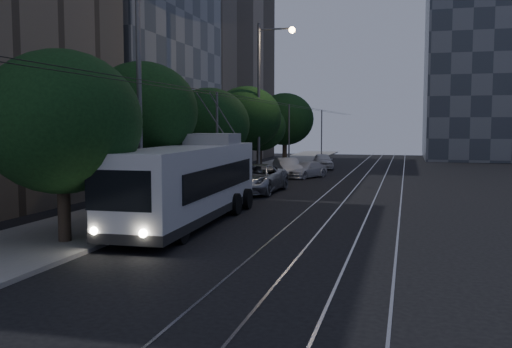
{
  "coord_description": "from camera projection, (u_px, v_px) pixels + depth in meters",
  "views": [
    {
      "loc": [
        5.0,
        -20.24,
        4.21
      ],
      "look_at": [
        -1.41,
        3.85,
        2.03
      ],
      "focal_mm": 40.0,
      "sensor_mm": 36.0,
      "label": 1
    }
  ],
  "objects": [
    {
      "name": "streetlamp_far",
      "position": [
        265.0,
        89.0,
        39.92
      ],
      "size": [
        2.68,
        0.44,
        11.23
      ],
      "color": "#5D5D5F",
      "rests_on": "ground"
    },
    {
      "name": "tree_2",
      "position": [
        209.0,
        125.0,
        35.35
      ],
      "size": [
        5.07,
        5.07,
        6.47
      ],
      "color": "black",
      "rests_on": "ground"
    },
    {
      "name": "tree_5",
      "position": [
        285.0,
        119.0,
        54.91
      ],
      "size": [
        5.58,
        5.58,
        7.21
      ],
      "color": "black",
      "rests_on": "ground"
    },
    {
      "name": "overhead_wires",
      "position": [
        266.0,
        134.0,
        41.36
      ],
      "size": [
        2.23,
        90.0,
        6.0
      ],
      "color": "black",
      "rests_on": "ground"
    },
    {
      "name": "tree_3",
      "position": [
        247.0,
        118.0,
        41.92
      ],
      "size": [
        5.12,
        5.12,
        7.01
      ],
      "color": "black",
      "rests_on": "ground"
    },
    {
      "name": "tree_4",
      "position": [
        259.0,
        127.0,
        45.56
      ],
      "size": [
        4.24,
        4.24,
        5.89
      ],
      "color": "black",
      "rests_on": "ground"
    },
    {
      "name": "tram_rails",
      "position": [
        370.0,
        185.0,
        39.75
      ],
      "size": [
        4.52,
        90.0,
        0.02
      ],
      "color": "#9999A1",
      "rests_on": "ground"
    },
    {
      "name": "building_glass_mid",
      "position": [
        104.0,
        10.0,
        46.01
      ],
      "size": [
        14.4,
        18.4,
        26.8
      ],
      "color": "#3A414A",
      "rests_on": "ground"
    },
    {
      "name": "sidewalk",
      "position": [
        233.0,
        180.0,
        42.3
      ],
      "size": [
        5.0,
        90.0,
        0.15
      ],
      "primitive_type": "cube",
      "color": "gray",
      "rests_on": "ground"
    },
    {
      "name": "car_white_c",
      "position": [
        287.0,
        167.0,
        45.76
      ],
      "size": [
        3.32,
        4.84,
        1.51
      ],
      "primitive_type": "imported",
      "rotation": [
        0.0,
        0.0,
        0.42
      ],
      "color": "silver",
      "rests_on": "ground"
    },
    {
      "name": "car_white_d",
      "position": [
        323.0,
        161.0,
        53.72
      ],
      "size": [
        2.7,
        4.62,
        1.48
      ],
      "primitive_type": "imported",
      "rotation": [
        0.0,
        0.0,
        0.23
      ],
      "color": "silver",
      "rests_on": "ground"
    },
    {
      "name": "tree_1",
      "position": [
        143.0,
        112.0,
        26.59
      ],
      "size": [
        5.19,
        5.19,
        7.12
      ],
      "color": "black",
      "rests_on": "ground"
    },
    {
      "name": "ground",
      "position": [
        266.0,
        238.0,
        21.14
      ],
      "size": [
        120.0,
        120.0,
        0.0
      ],
      "primitive_type": "plane",
      "color": "black",
      "rests_on": "ground"
    },
    {
      "name": "trolleybus",
      "position": [
        190.0,
        182.0,
        24.23
      ],
      "size": [
        3.06,
        12.71,
        5.63
      ],
      "rotation": [
        0.0,
        0.0,
        0.03
      ],
      "color": "silver",
      "rests_on": "ground"
    },
    {
      "name": "tree_0",
      "position": [
        62.0,
        122.0,
        19.54
      ],
      "size": [
        5.5,
        5.5,
        6.76
      ],
      "color": "black",
      "rests_on": "ground"
    },
    {
      "name": "car_white_a",
      "position": [
        268.0,
        176.0,
        38.51
      ],
      "size": [
        3.0,
        4.43,
        1.4
      ],
      "primitive_type": "imported",
      "rotation": [
        0.0,
        0.0,
        0.36
      ],
      "color": "#B6B7BB",
      "rests_on": "ground"
    },
    {
      "name": "car_white_b",
      "position": [
        306.0,
        170.0,
        44.88
      ],
      "size": [
        3.38,
        4.64,
        1.25
      ],
      "primitive_type": "imported",
      "rotation": [
        0.0,
        0.0,
        -0.43
      ],
      "color": "silver",
      "rests_on": "ground"
    },
    {
      "name": "streetlamp_near",
      "position": [
        149.0,
        71.0,
        22.1
      ],
      "size": [
        2.52,
        0.44,
        10.47
      ],
      "color": "#5D5D5F",
      "rests_on": "ground"
    },
    {
      "name": "pickup_silver",
      "position": [
        255.0,
        179.0,
        35.09
      ],
      "size": [
        3.14,
        6.39,
        1.75
      ],
      "primitive_type": "imported",
      "rotation": [
        0.0,
        0.0,
        -0.04
      ],
      "color": "#A1A4A9",
      "rests_on": "ground"
    },
    {
      "name": "building_tan_far",
      "position": [
        193.0,
        8.0,
        64.92
      ],
      "size": [
        14.4,
        22.4,
        34.8
      ],
      "color": "gray",
      "rests_on": "ground"
    }
  ]
}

